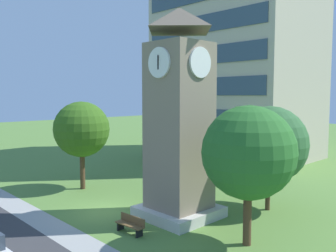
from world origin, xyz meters
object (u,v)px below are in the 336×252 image
at_px(tree_by_building, 249,153).
at_px(tree_streetside, 82,129).
at_px(clock_tower, 179,125).
at_px(park_bench, 131,224).
at_px(tree_near_tower, 269,144).

xyz_separation_m(tree_by_building, tree_streetside, (-14.47, -0.28, 0.11)).
relative_size(clock_tower, tree_streetside, 1.80).
bearing_deg(tree_streetside, clock_tower, 4.78).
relative_size(clock_tower, tree_by_building, 1.80).
height_order(tree_by_building, tree_streetside, tree_by_building).
height_order(park_bench, tree_by_building, tree_by_building).
bearing_deg(clock_tower, tree_near_tower, 58.80).
bearing_deg(clock_tower, tree_streetside, -175.22).
bearing_deg(tree_by_building, park_bench, -148.32).
relative_size(park_bench, tree_near_tower, 0.28).
bearing_deg(park_bench, tree_by_building, 31.68).
bearing_deg(clock_tower, park_bench, -89.77).
bearing_deg(park_bench, tree_streetside, 163.51).
xyz_separation_m(clock_tower, tree_by_building, (5.01, -0.51, -0.99)).
relative_size(clock_tower, park_bench, 6.56).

